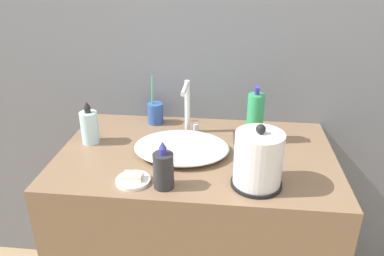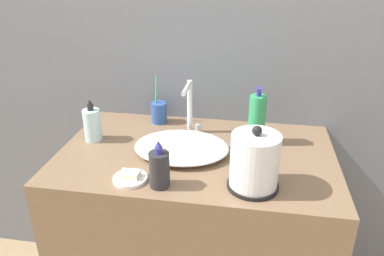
{
  "view_description": "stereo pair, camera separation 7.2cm",
  "coord_description": "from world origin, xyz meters",
  "views": [
    {
      "loc": [
        0.12,
        -0.92,
        1.57
      ],
      "look_at": [
        -0.02,
        0.32,
        0.98
      ],
      "focal_mm": 35.0,
      "sensor_mm": 36.0,
      "label": 1
    },
    {
      "loc": [
        0.19,
        -0.91,
        1.57
      ],
      "look_at": [
        -0.02,
        0.32,
        0.98
      ],
      "focal_mm": 35.0,
      "sensor_mm": 36.0,
      "label": 2
    }
  ],
  "objects": [
    {
      "name": "electric_kettle",
      "position": [
        0.22,
        0.12,
        0.97
      ],
      "size": [
        0.17,
        0.17,
        0.22
      ],
      "color": "black",
      "rests_on": "vanity_counter"
    },
    {
      "name": "mouthwash_bottle",
      "position": [
        -0.08,
        0.08,
        0.94
      ],
      "size": [
        0.07,
        0.07,
        0.16
      ],
      "color": "#28282D",
      "rests_on": "vanity_counter"
    },
    {
      "name": "wall_back",
      "position": [
        0.0,
        0.66,
        1.3
      ],
      "size": [
        6.0,
        0.04,
        2.6
      ],
      "color": "slate",
      "rests_on": "ground_plane"
    },
    {
      "name": "sink_basin",
      "position": [
        -0.05,
        0.31,
        0.9
      ],
      "size": [
        0.36,
        0.28,
        0.05
      ],
      "color": "white",
      "rests_on": "vanity_counter"
    },
    {
      "name": "toothbrush_cup",
      "position": [
        -0.21,
        0.57,
        0.93
      ],
      "size": [
        0.07,
        0.07,
        0.21
      ],
      "color": "#2D519E",
      "rests_on": "vanity_counter"
    },
    {
      "name": "vanity_counter",
      "position": [
        0.0,
        0.32,
        0.44
      ],
      "size": [
        1.04,
        0.64,
        0.88
      ],
      "color": "brown",
      "rests_on": "ground_plane"
    },
    {
      "name": "faucet",
      "position": [
        -0.05,
        0.47,
        1.01
      ],
      "size": [
        0.06,
        0.15,
        0.23
      ],
      "color": "silver",
      "rests_on": "vanity_counter"
    },
    {
      "name": "lotion_bottle",
      "position": [
        0.22,
        0.44,
        0.98
      ],
      "size": [
        0.07,
        0.07,
        0.23
      ],
      "color": "#2D9956",
      "rests_on": "vanity_counter"
    },
    {
      "name": "soap_dish",
      "position": [
        -0.19,
        0.09,
        0.89
      ],
      "size": [
        0.11,
        0.11,
        0.03
      ],
      "color": "white",
      "rests_on": "vanity_counter"
    },
    {
      "name": "shampoo_bottle",
      "position": [
        -0.42,
        0.36,
        0.95
      ],
      "size": [
        0.07,
        0.07,
        0.17
      ],
      "color": "silver",
      "rests_on": "vanity_counter"
    }
  ]
}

